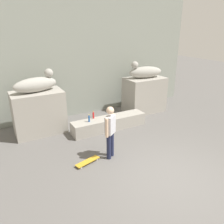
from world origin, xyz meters
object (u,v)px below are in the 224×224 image
object	(u,v)px
bottle_red	(93,115)
skateboard	(88,161)
statue_reclining_left	(36,84)
statue_reclining_right	(145,72)
skater	(110,130)
bottle_blue	(89,119)

from	to	relation	value
bottle_red	skateboard	bearing A→B (deg)	-119.15
statue_reclining_left	statue_reclining_right	size ratio (longest dim) A/B	1.01
statue_reclining_left	skateboard	distance (m)	3.46
skater	bottle_blue	size ratio (longest dim) A/B	5.70
statue_reclining_left	statue_reclining_right	xyz separation A→B (m)	(4.81, -0.00, 0.00)
bottle_red	statue_reclining_left	bearing A→B (deg)	155.90
statue_reclining_right	skateboard	size ratio (longest dim) A/B	2.02
bottle_red	bottle_blue	xyz separation A→B (m)	(-0.28, -0.23, -0.00)
statue_reclining_left	bottle_red	bearing A→B (deg)	-35.64
skater	skateboard	distance (m)	1.15
statue_reclining_right	bottle_blue	xyz separation A→B (m)	(-3.26, -1.05, -1.28)
skater	skateboard	xyz separation A→B (m)	(-0.76, 0.01, -0.86)
skater	bottle_red	xyz separation A→B (m)	(0.37, 2.04, -0.30)
skater	skateboard	world-z (taller)	skater
statue_reclining_right	skateboard	distance (m)	5.33
bottle_red	bottle_blue	bearing A→B (deg)	-140.76
statue_reclining_left	bottle_blue	world-z (taller)	statue_reclining_left
statue_reclining_right	bottle_red	bearing A→B (deg)	24.30
statue_reclining_right	bottle_blue	size ratio (longest dim) A/B	5.69
statue_reclining_right	bottle_red	xyz separation A→B (m)	(-2.98, -0.82, -1.28)
skater	bottle_blue	xyz separation A→B (m)	(0.09, 1.81, -0.30)
skater	skateboard	bearing A→B (deg)	143.43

